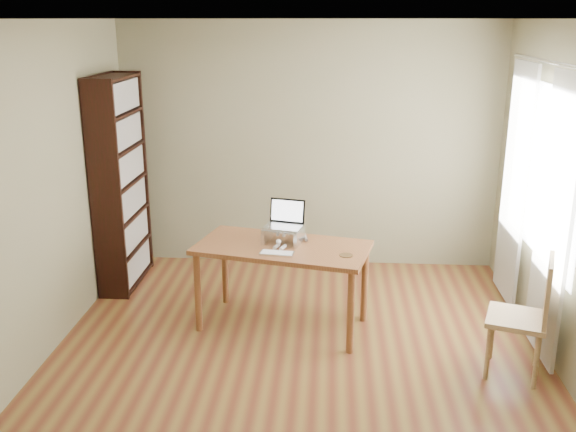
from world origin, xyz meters
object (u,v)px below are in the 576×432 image
object	(u,v)px
bookshelf	(121,183)
laptop	(284,220)
chair	(528,311)
desk	(282,256)
cat	(288,234)
keyboard	(277,253)

from	to	relation	value
bookshelf	laptop	bearing A→B (deg)	-24.10
bookshelf	chair	xyz separation A→B (m)	(3.56, -1.55, -0.53)
bookshelf	desk	distance (m)	1.93
cat	chair	distance (m)	2.03
desk	bookshelf	bearing A→B (deg)	165.29
laptop	desk	bearing A→B (deg)	-76.87
bookshelf	cat	bearing A→B (deg)	-24.32
laptop	keyboard	xyz separation A→B (m)	(-0.03, -0.35, -0.18)
bookshelf	chair	bearing A→B (deg)	-23.60
desk	chair	size ratio (longest dim) A/B	1.66
laptop	keyboard	world-z (taller)	laptop
desk	keyboard	distance (m)	0.24
laptop	cat	world-z (taller)	laptop
bookshelf	keyboard	world-z (taller)	bookshelf
keyboard	cat	distance (m)	0.34
bookshelf	cat	xyz separation A→B (m)	(1.71, -0.77, -0.24)
laptop	chair	xyz separation A→B (m)	(1.88, -0.81, -0.42)
bookshelf	desk	world-z (taller)	bookshelf
keyboard	cat	size ratio (longest dim) A/B	0.61
bookshelf	laptop	distance (m)	1.83
desk	cat	bearing A→B (deg)	84.81
laptop	cat	xyz separation A→B (m)	(0.04, -0.02, -0.13)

